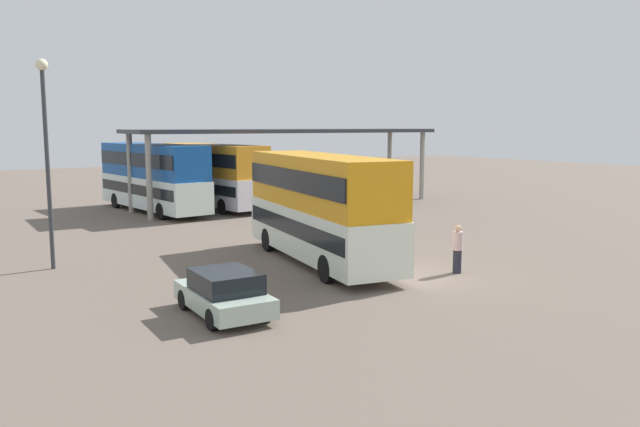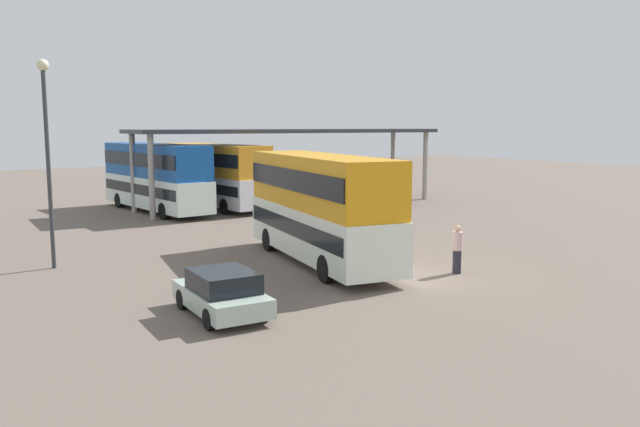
{
  "view_description": "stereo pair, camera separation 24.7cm",
  "coord_description": "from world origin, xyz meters",
  "px_view_note": "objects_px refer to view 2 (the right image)",
  "views": [
    {
      "loc": [
        -15.67,
        -17.24,
        5.5
      ],
      "look_at": [
        -1.34,
        3.76,
        2.0
      ],
      "focal_mm": 36.0,
      "sensor_mm": 36.0,
      "label": 1
    },
    {
      "loc": [
        -15.46,
        -17.37,
        5.5
      ],
      "look_at": [
        -1.34,
        3.76,
        2.0
      ],
      "focal_mm": 36.0,
      "sensor_mm": 36.0,
      "label": 2
    }
  ],
  "objects_px": {
    "lamppost_tall": "(47,139)",
    "double_decker_main": "(320,204)",
    "parked_hatchback": "(222,293)",
    "pedestrian_waiting": "(457,249)",
    "double_decker_mid_row": "(216,173)",
    "double_decker_near_canopy": "(155,175)"
  },
  "relations": [
    {
      "from": "parked_hatchback",
      "to": "double_decker_near_canopy",
      "type": "bearing_deg",
      "value": -11.55
    },
    {
      "from": "double_decker_near_canopy",
      "to": "double_decker_mid_row",
      "type": "xyz_separation_m",
      "value": [
        4.03,
        -0.35,
        -0.04
      ]
    },
    {
      "from": "double_decker_mid_row",
      "to": "pedestrian_waiting",
      "type": "bearing_deg",
      "value": 173.84
    },
    {
      "from": "double_decker_main",
      "to": "double_decker_mid_row",
      "type": "relative_size",
      "value": 1.01
    },
    {
      "from": "double_decker_main",
      "to": "parked_hatchback",
      "type": "xyz_separation_m",
      "value": [
        -6.42,
        -4.48,
        -1.7
      ]
    },
    {
      "from": "parked_hatchback",
      "to": "double_decker_near_canopy",
      "type": "distance_m",
      "value": 23.99
    },
    {
      "from": "lamppost_tall",
      "to": "double_decker_near_canopy",
      "type": "bearing_deg",
      "value": 56.87
    },
    {
      "from": "double_decker_near_canopy",
      "to": "lamppost_tall",
      "type": "distance_m",
      "value": 16.64
    },
    {
      "from": "parked_hatchback",
      "to": "lamppost_tall",
      "type": "xyz_separation_m",
      "value": [
        -2.76,
        9.34,
        4.32
      ]
    },
    {
      "from": "parked_hatchback",
      "to": "double_decker_main",
      "type": "bearing_deg",
      "value": -51.57
    },
    {
      "from": "parked_hatchback",
      "to": "double_decker_mid_row",
      "type": "relative_size",
      "value": 0.37
    },
    {
      "from": "double_decker_main",
      "to": "parked_hatchback",
      "type": "distance_m",
      "value": 8.01
    },
    {
      "from": "lamppost_tall",
      "to": "pedestrian_waiting",
      "type": "relative_size",
      "value": 4.37
    },
    {
      "from": "double_decker_main",
      "to": "double_decker_near_canopy",
      "type": "distance_m",
      "value": 18.63
    },
    {
      "from": "lamppost_tall",
      "to": "double_decker_main",
      "type": "bearing_deg",
      "value": -27.95
    },
    {
      "from": "double_decker_mid_row",
      "to": "lamppost_tall",
      "type": "relative_size",
      "value": 1.31
    },
    {
      "from": "double_decker_main",
      "to": "pedestrian_waiting",
      "type": "distance_m",
      "value": 5.67
    },
    {
      "from": "double_decker_mid_row",
      "to": "lamppost_tall",
      "type": "xyz_separation_m",
      "value": [
        -13.01,
        -13.41,
        2.66
      ]
    },
    {
      "from": "double_decker_main",
      "to": "double_decker_near_canopy",
      "type": "relative_size",
      "value": 0.92
    },
    {
      "from": "double_decker_main",
      "to": "pedestrian_waiting",
      "type": "relative_size",
      "value": 5.77
    },
    {
      "from": "double_decker_main",
      "to": "double_decker_near_canopy",
      "type": "xyz_separation_m",
      "value": [
        -0.19,
        18.63,
        0.0
      ]
    },
    {
      "from": "double_decker_main",
      "to": "parked_hatchback",
      "type": "bearing_deg",
      "value": 135.66
    }
  ]
}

